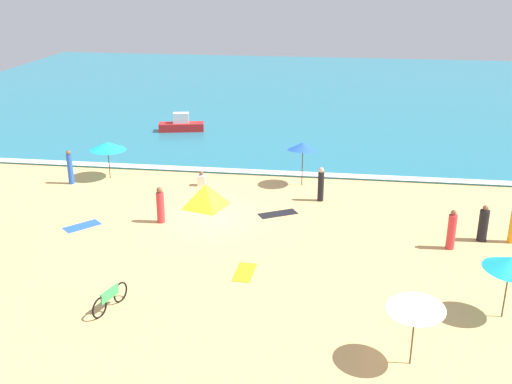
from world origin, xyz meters
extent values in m
plane|color=#E5B26B|center=(0.00, 0.00, 0.00)|extent=(60.00, 60.00, 0.00)
cube|color=teal|center=(0.00, 28.00, 0.05)|extent=(60.00, 44.00, 0.10)
cube|color=white|center=(0.00, 6.30, 0.10)|extent=(57.00, 0.70, 0.01)
cylinder|color=#4C3823|center=(10.94, -6.81, 1.05)|extent=(0.05, 0.05, 2.11)
cone|color=#19B7C6|center=(10.94, -6.81, 1.92)|extent=(2.20, 2.18, 0.63)
cylinder|color=#4C3823|center=(-6.57, 4.49, 0.96)|extent=(0.05, 0.05, 1.92)
cone|color=#19B7C6|center=(-6.57, 4.49, 1.76)|extent=(2.70, 2.70, 0.46)
cylinder|color=#4C3823|center=(7.77, -9.76, 1.05)|extent=(0.05, 0.05, 2.10)
cone|color=white|center=(7.77, -9.76, 1.97)|extent=(2.18, 2.20, 0.52)
cylinder|color=#4C3823|center=(3.62, 4.79, 1.11)|extent=(0.05, 0.05, 2.22)
cone|color=blue|center=(3.62, 4.79, 2.07)|extent=(1.80, 1.83, 0.58)
pyramid|color=yellow|center=(-0.62, 1.19, 0.57)|extent=(2.34, 2.33, 1.13)
torus|color=black|center=(-1.93, -8.66, 0.33)|extent=(0.27, 0.71, 0.72)
torus|color=black|center=(-1.61, -7.61, 0.33)|extent=(0.27, 0.71, 0.72)
cube|color=green|center=(-1.77, -8.14, 0.55)|extent=(0.31, 0.86, 0.36)
cylinder|color=red|center=(-2.17, -0.90, 0.69)|extent=(0.39, 0.39, 1.39)
sphere|color=brown|center=(-2.17, -0.90, 1.51)|extent=(0.28, 0.28, 0.28)
cylinder|color=black|center=(4.67, 2.72, 0.71)|extent=(0.38, 0.38, 1.42)
sphere|color=#DBA884|center=(4.67, 2.72, 1.54)|extent=(0.26, 0.26, 0.26)
cube|color=white|center=(-1.47, 4.01, 0.28)|extent=(0.43, 0.43, 0.56)
sphere|color=brown|center=(-1.47, 4.01, 0.66)|extent=(0.23, 0.23, 0.23)
cylinder|color=red|center=(10.03, -1.84, 0.73)|extent=(0.39, 0.39, 1.46)
sphere|color=brown|center=(10.03, -1.84, 1.56)|extent=(0.22, 0.22, 0.22)
cylinder|color=black|center=(11.44, -0.89, 0.67)|extent=(0.44, 0.44, 1.34)
sphere|color=brown|center=(11.44, -0.89, 1.45)|extent=(0.24, 0.24, 0.24)
cylinder|color=blue|center=(-8.21, 3.33, 0.79)|extent=(0.41, 0.41, 1.57)
sphere|color=brown|center=(-8.21, 3.33, 1.68)|extent=(0.23, 0.23, 0.23)
cube|color=blue|center=(-5.46, -1.83, 0.01)|extent=(1.57, 1.64, 0.01)
cube|color=black|center=(2.82, 0.77, 0.01)|extent=(1.88, 1.46, 0.01)
cube|color=orange|center=(2.21, -5.01, 0.01)|extent=(0.73, 1.54, 0.01)
cube|color=red|center=(-5.18, 14.12, 0.37)|extent=(3.11, 1.50, 0.55)
cube|color=silver|center=(-5.18, 14.12, 1.00)|extent=(1.13, 0.75, 0.70)
camera|label=1|loc=(5.49, -24.91, 10.74)|focal=42.98mm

